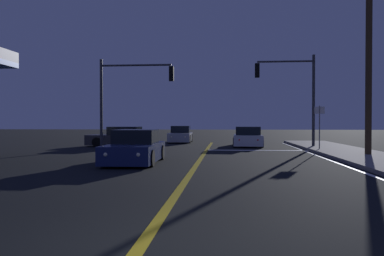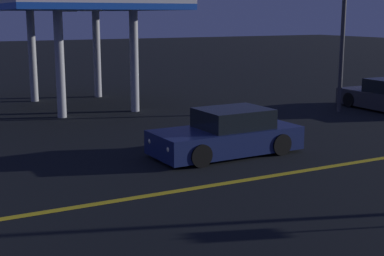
# 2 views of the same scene
# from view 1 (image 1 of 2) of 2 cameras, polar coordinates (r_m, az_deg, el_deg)

# --- Properties ---
(ground_plane) EXTENTS (160.00, 160.00, 0.00)m
(ground_plane) POSITION_cam_1_polar(r_m,az_deg,el_deg) (4.94, -8.72, -18.53)
(ground_plane) COLOR black
(lane_line_center) EXTENTS (0.20, 32.60, 0.01)m
(lane_line_center) POSITION_cam_1_polar(r_m,az_deg,el_deg) (14.25, 0.56, -5.71)
(lane_line_center) COLOR gold
(lane_line_center) RESTS_ON ground
(lane_line_edge_right) EXTENTS (0.16, 32.60, 0.01)m
(lane_line_edge_right) POSITION_cam_1_polar(r_m,az_deg,el_deg) (14.90, 22.61, -5.49)
(lane_line_edge_right) COLOR white
(lane_line_edge_right) RESTS_ON ground
(stop_bar) EXTENTS (5.83, 0.50, 0.01)m
(stop_bar) POSITION_cam_1_polar(r_m,az_deg,el_deg) (22.34, 9.71, -3.34)
(stop_bar) COLOR white
(stop_bar) RESTS_ON ground
(car_following_oncoming_white) EXTENTS (2.10, 4.35, 1.34)m
(car_following_oncoming_white) POSITION_cam_1_polar(r_m,az_deg,el_deg) (26.22, 8.39, -1.45)
(car_following_oncoming_white) COLOR silver
(car_following_oncoming_white) RESTS_ON ground
(car_far_approaching_silver) EXTENTS (1.90, 4.35, 1.34)m
(car_far_approaching_silver) POSITION_cam_1_polar(r_m,az_deg,el_deg) (31.03, -1.71, -1.08)
(car_far_approaching_silver) COLOR #B2B5BA
(car_far_approaching_silver) RESTS_ON ground
(car_mid_block_charcoal) EXTENTS (4.54, 1.90, 1.34)m
(car_mid_block_charcoal) POSITION_cam_1_polar(r_m,az_deg,el_deg) (26.15, -10.51, -1.46)
(car_mid_block_charcoal) COLOR #2D2D33
(car_mid_block_charcoal) RESTS_ON ground
(car_side_waiting_navy) EXTENTS (2.05, 4.46, 1.34)m
(car_side_waiting_navy) POSITION_cam_1_polar(r_m,az_deg,el_deg) (15.54, -8.50, -3.04)
(car_side_waiting_navy) COLOR navy
(car_side_waiting_navy) RESTS_ON ground
(traffic_signal_near_right) EXTENTS (3.75, 0.28, 5.90)m
(traffic_signal_near_right) POSITION_cam_1_polar(r_m,az_deg,el_deg) (24.97, 14.86, 6.08)
(traffic_signal_near_right) COLOR #38383D
(traffic_signal_near_right) RESTS_ON ground
(traffic_signal_far_left) EXTENTS (4.65, 0.28, 5.57)m
(traffic_signal_far_left) POSITION_cam_1_polar(r_m,az_deg,el_deg) (23.97, -9.57, 5.95)
(traffic_signal_far_left) COLOR #38383D
(traffic_signal_far_left) RESTS_ON ground
(utility_pole_right) EXTENTS (1.83, 0.29, 10.59)m
(utility_pole_right) POSITION_cam_1_polar(r_m,az_deg,el_deg) (19.84, 25.04, 12.06)
(utility_pole_right) COLOR #42301E
(utility_pole_right) RESTS_ON ground
(street_sign_corner) EXTENTS (0.56, 0.07, 2.56)m
(street_sign_corner) POSITION_cam_1_polar(r_m,az_deg,el_deg) (22.32, 18.61, 1.02)
(street_sign_corner) COLOR slate
(street_sign_corner) RESTS_ON ground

